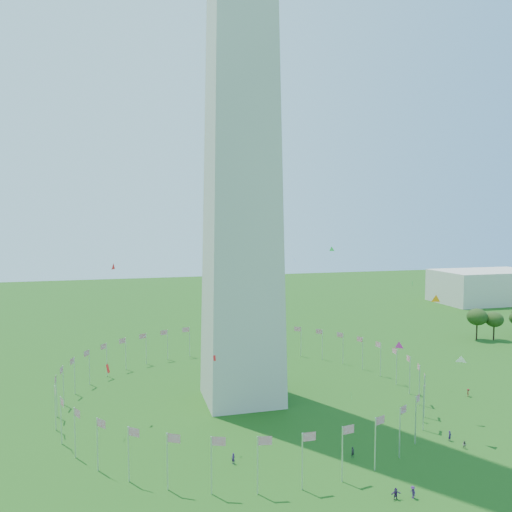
# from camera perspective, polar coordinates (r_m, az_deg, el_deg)

# --- Properties ---
(washington_monument) EXTENTS (16.80, 16.80, 169.00)m
(washington_monument) POSITION_cam_1_polar(r_m,az_deg,el_deg) (120.44, -1.72, 25.10)
(washington_monument) COLOR beige
(washington_monument) RESTS_ON ground
(flag_ring) EXTENTS (80.24, 80.24, 9.00)m
(flag_ring) POSITION_cam_1_polar(r_m,az_deg,el_deg) (118.47, -1.63, -14.01)
(flag_ring) COLOR silver
(flag_ring) RESTS_ON ground
(gov_building_east_a) EXTENTS (50.00, 30.00, 16.00)m
(gov_building_east_a) POSITION_cam_1_polar(r_m,az_deg,el_deg) (275.65, 24.86, -3.17)
(gov_building_east_a) COLOR beige
(gov_building_east_a) RESTS_ON ground
(crowd) EXTENTS (95.30, 67.59, 1.96)m
(crowd) POSITION_cam_1_polar(r_m,az_deg,el_deg) (79.45, 12.83, -26.68)
(crowd) COLOR #301A50
(crowd) RESTS_ON ground
(kites_aloft) EXTENTS (107.82, 71.52, 29.28)m
(kites_aloft) POSITION_cam_1_polar(r_m,az_deg,el_deg) (95.99, 15.18, -9.28)
(kites_aloft) COLOR orange
(kites_aloft) RESTS_ON ground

